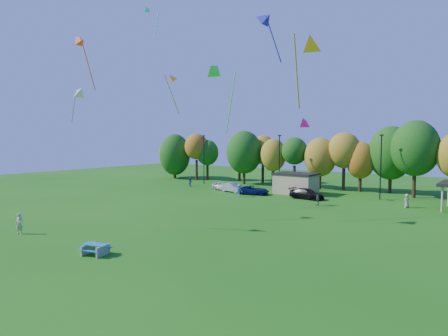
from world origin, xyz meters
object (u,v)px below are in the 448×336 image
Objects in this scene: picnic_table at (95,249)px; car_a at (222,186)px; car_d at (307,194)px; kite_flyer at (19,224)px; car_b at (233,188)px; car_c at (253,190)px.

car_a is at bearing 96.59° from picnic_table.
picnic_table is 0.44× the size of car_d.
car_a is at bearing 93.34° from car_d.
car_d reaches higher than car_a.
kite_flyer reaches higher than picnic_table.
kite_flyer is 0.43× the size of car_b.
kite_flyer is 0.48× the size of car_a.
car_c is (3.35, 33.71, -0.28)m from kite_flyer.
picnic_table is 0.51× the size of car_b.
car_b is 12.51m from car_d.
car_d is (12.50, 0.47, 0.01)m from car_b.
car_b is 0.87× the size of car_d.
car_a reaches higher than car_c.
car_d is at bearing -84.49° from car_a.
car_d reaches higher than picnic_table.
kite_flyer is 34.03m from car_b.
car_d is at bearing 72.58° from picnic_table.
car_c is 0.95× the size of car_d.
car_c is at bearing 86.75° from picnic_table.
car_a is 7.05m from car_c.
car_b is (-0.72, 34.02, -0.22)m from kite_flyer.
car_d reaches higher than car_b.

